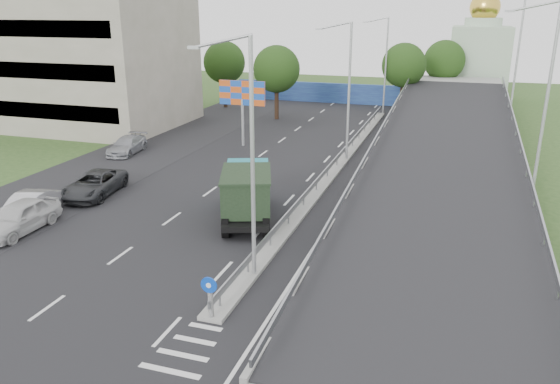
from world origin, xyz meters
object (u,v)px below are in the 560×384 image
at_px(church, 479,57).
at_px(parked_car_d, 127,145).
at_px(lamp_post_near, 248,148).
at_px(lamp_post_far, 384,61).
at_px(billboard, 242,97).
at_px(parked_car_b, 27,207).
at_px(parked_car_a, 19,217).
at_px(parked_car_c, 94,184).
at_px(lamp_post_mid, 347,85).
at_px(sign_bollard, 210,297).
at_px(dump_truck, 247,191).

bearing_deg(church, parked_car_d, -125.93).
xyz_separation_m(lamp_post_near, lamp_post_far, (0.00, 40.00, 0.00)).
relative_size(billboard, parked_car_d, 1.18).
height_order(lamp_post_far, parked_car_d, lamp_post_far).
relative_size(church, parked_car_d, 2.97).
bearing_deg(parked_car_b, church, 57.79).
xyz_separation_m(lamp_post_far, parked_car_a, (-13.28, -39.03, -4.98)).
height_order(billboard, parked_car_c, billboard).
bearing_deg(parked_car_c, lamp_post_mid, 36.07).
bearing_deg(sign_bollard, parked_car_b, 155.68).
bearing_deg(parked_car_c, billboard, 66.50).
xyz_separation_m(sign_bollard, parked_car_d, (-16.96, 20.61, -0.36)).
xyz_separation_m(sign_bollard, lamp_post_near, (0.11, 3.83, 4.77)).
relative_size(church, parked_car_c, 2.62).
distance_m(lamp_post_far, church, 17.15).
xyz_separation_m(lamp_post_far, church, (9.89, 14.00, -0.50)).
bearing_deg(parked_car_b, lamp_post_far, 62.13).
bearing_deg(billboard, church, 59.30).
bearing_deg(parked_car_c, lamp_post_near, -36.73).
bearing_deg(lamp_post_far, billboard, -116.84).
distance_m(parked_car_b, parked_car_c, 4.75).
distance_m(lamp_post_near, billboard, 23.87).
relative_size(lamp_post_far, billboard, 1.83).
height_order(lamp_post_mid, lamp_post_far, same).
height_order(church, parked_car_d, church).
relative_size(parked_car_c, parked_car_d, 1.13).
height_order(sign_bollard, lamp_post_near, lamp_post_near).
height_order(dump_truck, parked_car_c, dump_truck).
height_order(billboard, parked_car_b, billboard).
distance_m(sign_bollard, dump_truck, 10.58).
height_order(sign_bollard, lamp_post_mid, lamp_post_mid).
bearing_deg(lamp_post_mid, parked_car_d, -169.34).
xyz_separation_m(lamp_post_near, parked_car_c, (-13.18, 7.17, -5.08)).
bearing_deg(sign_bollard, parked_car_d, 129.45).
relative_size(lamp_post_near, parked_car_b, 2.28).
xyz_separation_m(dump_truck, parked_car_a, (-10.63, -5.45, -0.79)).
bearing_deg(parked_car_c, dump_truck, -12.22).
bearing_deg(church, parked_car_a, -113.60).
xyz_separation_m(lamp_post_mid, dump_truck, (-2.65, -13.57, -4.19)).
bearing_deg(lamp_post_near, church, 79.62).
relative_size(lamp_post_far, dump_truck, 1.43).
relative_size(sign_bollard, dump_truck, 0.24).
relative_size(church, dump_truck, 1.96).
distance_m(parked_car_b, parked_car_d, 14.55).
xyz_separation_m(parked_car_a, parked_car_d, (-3.80, 15.81, -0.15)).
height_order(lamp_post_far, church, church).
xyz_separation_m(lamp_post_far, parked_car_d, (-17.07, -23.21, -5.13)).
distance_m(sign_bollard, parked_car_c, 17.08).
distance_m(sign_bollard, parked_car_a, 14.02).
xyz_separation_m(church, parked_car_a, (-23.17, -53.03, -4.48)).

